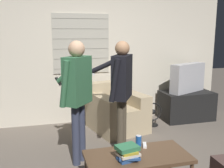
# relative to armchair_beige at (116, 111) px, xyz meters

# --- Properties ---
(wall_back) EXTENTS (5.20, 0.08, 2.55)m
(wall_back) POSITION_rel_armchair_beige_xyz_m (-0.34, 0.57, 0.95)
(wall_back) COLOR beige
(wall_back) RESTS_ON ground_plane
(armchair_beige) EXTENTS (1.01, 1.08, 0.80)m
(armchair_beige) POSITION_rel_armchair_beige_xyz_m (0.00, 0.00, 0.00)
(armchair_beige) COLOR tan
(armchair_beige) RESTS_ON ground_plane
(coffee_table) EXTENTS (1.11, 0.54, 0.38)m
(coffee_table) POSITION_rel_armchair_beige_xyz_m (-0.27, -1.79, 0.02)
(coffee_table) COLOR brown
(coffee_table) RESTS_ON ground_plane
(tv_stand) EXTENTS (0.97, 0.58, 0.55)m
(tv_stand) POSITION_rel_armchair_beige_xyz_m (1.47, 0.17, -0.05)
(tv_stand) COLOR black
(tv_stand) RESTS_ON ground_plane
(tv) EXTENTS (0.83, 0.52, 0.54)m
(tv) POSITION_rel_armchair_beige_xyz_m (1.46, 0.17, 0.49)
(tv) COLOR #B2B2B7
(tv) RESTS_ON tv_stand
(person_left_standing) EXTENTS (0.45, 0.71, 1.57)m
(person_left_standing) POSITION_rel_armchair_beige_xyz_m (-0.80, -1.04, 0.65)
(person_left_standing) COLOR #33384C
(person_left_standing) RESTS_ON ground_plane
(person_right_standing) EXTENTS (0.56, 0.75, 1.55)m
(person_right_standing) POSITION_rel_armchair_beige_xyz_m (-0.18, -0.89, 0.65)
(person_right_standing) COLOR #4C4233
(person_right_standing) RESTS_ON ground_plane
(book_stack) EXTENTS (0.25, 0.22, 0.15)m
(book_stack) POSITION_rel_armchair_beige_xyz_m (-0.41, -1.87, 0.13)
(book_stack) COLOR #284C89
(book_stack) RESTS_ON coffee_table
(soda_can) EXTENTS (0.07, 0.07, 0.13)m
(soda_can) POSITION_rel_armchair_beige_xyz_m (-0.18, -1.58, 0.12)
(soda_can) COLOR #194C9E
(soda_can) RESTS_ON coffee_table
(spare_remote) EXTENTS (0.08, 0.14, 0.02)m
(spare_remote) POSITION_rel_armchair_beige_xyz_m (-0.12, -1.60, 0.07)
(spare_remote) COLOR white
(spare_remote) RESTS_ON coffee_table
(floor_fan) EXTENTS (0.34, 0.20, 0.43)m
(floor_fan) POSITION_rel_armchair_beige_xyz_m (0.69, -0.02, -0.12)
(floor_fan) COLOR black
(floor_fan) RESTS_ON ground_plane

